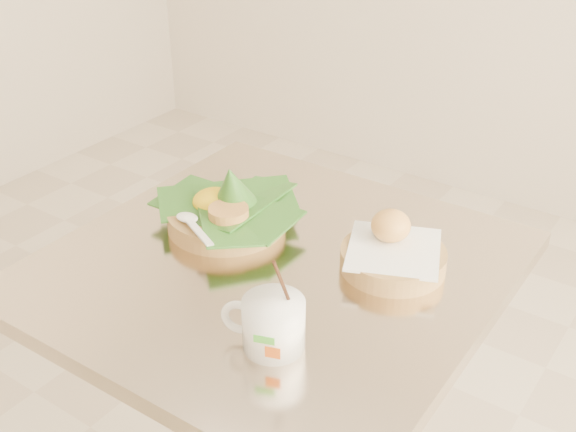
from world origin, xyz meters
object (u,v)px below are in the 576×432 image
Objects in this scene: cafe_table at (275,364)px; coffee_mug at (272,322)px; rice_basket at (226,209)px; bread_basket at (393,253)px.

coffee_mug reaches higher than cafe_table.
coffee_mug is at bearing -40.27° from rice_basket.
rice_basket is 0.34m from coffee_mug.
rice_basket is 0.31m from bread_basket.
bread_basket is (0.17, 0.10, 0.25)m from cafe_table.
cafe_table is 3.95× the size of bread_basket.
rice_basket reaches higher than cafe_table.
cafe_table is at bearing 124.99° from coffee_mug.
coffee_mug reaches higher than bread_basket.
cafe_table is 4.99× the size of coffee_mug.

